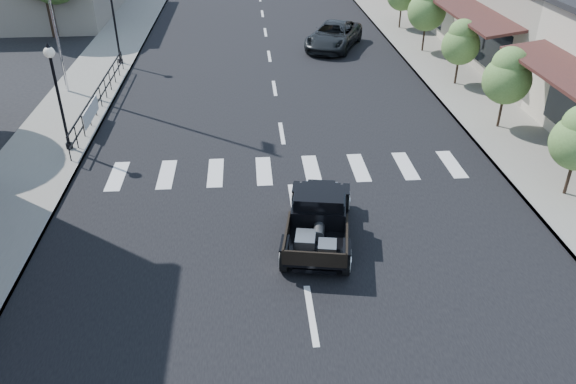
{
  "coord_description": "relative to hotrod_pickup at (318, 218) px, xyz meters",
  "views": [
    {
      "loc": [
        -1.26,
        -12.49,
        8.8
      ],
      "look_at": [
        -0.23,
        0.87,
        1.0
      ],
      "focal_mm": 35.0,
      "sensor_mm": 36.0,
      "label": 1
    }
  ],
  "objects": [
    {
      "name": "lamp_post_c",
      "position": [
        -8.11,
        16.03,
        1.32
      ],
      "size": [
        0.36,
        0.36,
        3.74
      ],
      "primitive_type": null,
      "color": "black",
      "rests_on": "sidewalk_left"
    },
    {
      "name": "second_car",
      "position": [
        3.13,
        18.36,
        -0.01
      ],
      "size": [
        4.08,
        5.42,
        1.37
      ],
      "primitive_type": "imported",
      "rotation": [
        0.0,
        0.0,
        -0.42
      ],
      "color": "black",
      "rests_on": "ground"
    },
    {
      "name": "ground",
      "position": [
        -0.51,
        0.03,
        -0.7
      ],
      "size": [
        120.0,
        120.0,
        0.0
      ],
      "primitive_type": "plane",
      "color": "black",
      "rests_on": "ground"
    },
    {
      "name": "small_tree_d",
      "position": [
        7.79,
        17.02,
        1.12
      ],
      "size": [
        2.0,
        2.0,
        3.33
      ],
      "primitive_type": null,
      "color": "#547E3A",
      "rests_on": "sidewalk_right"
    },
    {
      "name": "road",
      "position": [
        -0.51,
        15.03,
        -0.69
      ],
      "size": [
        14.0,
        80.0,
        0.02
      ],
      "primitive_type": "cube",
      "color": "black",
      "rests_on": "ground"
    },
    {
      "name": "lamp_post_b",
      "position": [
        -8.11,
        6.03,
        1.32
      ],
      "size": [
        0.36,
        0.36,
        3.74
      ],
      "primitive_type": null,
      "color": "black",
      "rests_on": "sidewalk_left"
    },
    {
      "name": "small_tree_b",
      "position": [
        7.79,
        6.76,
        0.93
      ],
      "size": [
        1.77,
        1.77,
        2.95
      ],
      "primitive_type": null,
      "color": "#547E3A",
      "rests_on": "sidewalk_right"
    },
    {
      "name": "sidewalk_left",
      "position": [
        -9.01,
        15.03,
        -0.62
      ],
      "size": [
        3.0,
        80.0,
        0.15
      ],
      "primitive_type": "cube",
      "color": "gray",
      "rests_on": "ground"
    },
    {
      "name": "sidewalk_right",
      "position": [
        7.99,
        15.03,
        -0.62
      ],
      "size": [
        3.0,
        80.0,
        0.15
      ],
      "primitive_type": "cube",
      "color": "gray",
      "rests_on": "ground"
    },
    {
      "name": "banner",
      "position": [
        -7.73,
        8.03,
        -0.25
      ],
      "size": [
        0.04,
        2.2,
        0.6
      ],
      "primitive_type": null,
      "color": "silver",
      "rests_on": "sidewalk_left"
    },
    {
      "name": "small_tree_e",
      "position": [
        7.79,
        22.06,
        1.04
      ],
      "size": [
        1.91,
        1.91,
        3.18
      ],
      "primitive_type": null,
      "color": "#547E3A",
      "rests_on": "sidewalk_right"
    },
    {
      "name": "small_tree_a",
      "position": [
        7.79,
        1.64,
        0.82
      ],
      "size": [
        1.64,
        1.64,
        2.73
      ],
      "primitive_type": null,
      "color": "#547E3A",
      "rests_on": "sidewalk_right"
    },
    {
      "name": "railing",
      "position": [
        -7.81,
        10.03,
        -0.05
      ],
      "size": [
        0.08,
        10.0,
        1.0
      ],
      "primitive_type": null,
      "color": "black",
      "rests_on": "sidewalk_left"
    },
    {
      "name": "small_tree_c",
      "position": [
        7.79,
        11.7,
        0.85
      ],
      "size": [
        1.68,
        1.68,
        2.8
      ],
      "primitive_type": null,
      "color": "#547E3A",
      "rests_on": "sidewalk_right"
    },
    {
      "name": "hotrod_pickup",
      "position": [
        0.0,
        0.0,
        0.0
      ],
      "size": [
        2.54,
        4.28,
        1.39
      ],
      "primitive_type": null,
      "rotation": [
        0.0,
        0.0,
        -0.17
      ],
      "color": "black",
      "rests_on": "ground"
    },
    {
      "name": "road_markings",
      "position": [
        -0.51,
        10.03,
        -0.7
      ],
      "size": [
        12.0,
        60.0,
        0.06
      ],
      "primitive_type": null,
      "color": "silver",
      "rests_on": "ground"
    }
  ]
}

